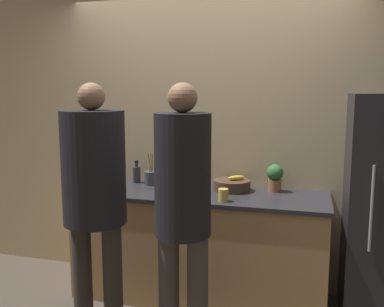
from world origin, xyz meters
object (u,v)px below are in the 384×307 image
(person_left, at_px, (94,187))
(fruit_bowl, at_px, (232,185))
(person_center, at_px, (183,202))
(utensil_crock, at_px, (151,177))
(bottle_clear, at_px, (173,182))
(cup_yellow, at_px, (223,195))
(bottle_dark, at_px, (137,174))
(potted_plant, at_px, (275,177))

(person_left, relative_size, fruit_bowl, 5.79)
(person_center, relative_size, utensil_crock, 6.32)
(person_center, bearing_deg, bottle_clear, 112.59)
(cup_yellow, bearing_deg, utensil_crock, 152.16)
(fruit_bowl, height_order, bottle_clear, bottle_clear)
(utensil_crock, xyz_separation_m, bottle_dark, (-0.16, 0.05, 0.01))
(bottle_dark, xyz_separation_m, cup_yellow, (0.88, -0.44, -0.03))
(person_left, bearing_deg, bottle_dark, 97.81)
(fruit_bowl, bearing_deg, person_center, -96.41)
(cup_yellow, bearing_deg, bottle_dark, 153.64)
(utensil_crock, xyz_separation_m, potted_plant, (1.06, 0.04, 0.06))
(bottle_dark, distance_m, cup_yellow, 0.98)
(utensil_crock, distance_m, bottle_dark, 0.17)
(person_left, bearing_deg, potted_plant, 43.29)
(person_left, bearing_deg, fruit_bowl, 52.28)
(fruit_bowl, xyz_separation_m, utensil_crock, (-0.72, 0.02, 0.02))
(person_left, bearing_deg, person_center, -5.92)
(person_center, bearing_deg, cup_yellow, 80.12)
(person_left, bearing_deg, bottle_clear, 64.89)
(utensil_crock, bearing_deg, cup_yellow, -27.84)
(potted_plant, bearing_deg, bottle_clear, -155.84)
(person_left, height_order, utensil_crock, person_left)
(person_center, height_order, bottle_dark, person_center)
(fruit_bowl, height_order, potted_plant, potted_plant)
(person_center, distance_m, cup_yellow, 0.68)
(utensil_crock, relative_size, bottle_dark, 1.37)
(cup_yellow, bearing_deg, person_center, -99.88)
(person_left, distance_m, cup_yellow, 0.96)
(fruit_bowl, height_order, utensil_crock, utensil_crock)
(utensil_crock, bearing_deg, potted_plant, 2.30)
(fruit_bowl, bearing_deg, person_left, -127.72)
(person_center, distance_m, bottle_clear, 0.80)
(fruit_bowl, bearing_deg, utensil_crock, 178.44)
(bottle_clear, bearing_deg, bottle_dark, 142.26)
(person_left, distance_m, person_center, 0.63)
(person_center, bearing_deg, potted_plant, 67.16)
(bottle_dark, xyz_separation_m, potted_plant, (1.22, -0.01, 0.04))
(person_left, relative_size, cup_yellow, 18.46)
(person_left, height_order, bottle_clear, person_left)
(person_left, height_order, bottle_dark, person_left)
(utensil_crock, height_order, potted_plant, utensil_crock)
(person_center, xyz_separation_m, bottle_dark, (-0.77, 1.09, -0.07))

